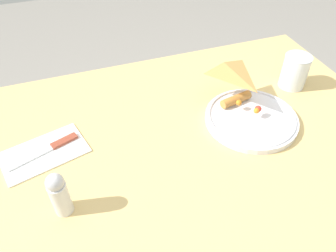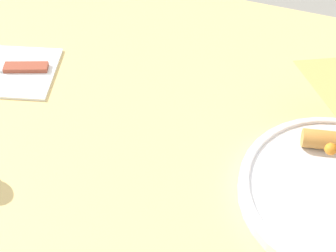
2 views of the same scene
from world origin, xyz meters
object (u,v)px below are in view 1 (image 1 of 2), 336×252
Objects in this scene: dining_table at (202,174)px; butter_knife at (47,150)px; plate_pizza at (251,117)px; napkin_folded at (44,153)px; milk_glass at (294,73)px; salt_shaker at (59,194)px.

butter_knife is (0.36, -0.11, 0.11)m from dining_table.
plate_pizza is 1.11× the size of napkin_folded.
napkin_folded is at bearing -0.00° from butter_knife.
napkin_folded is (0.71, 0.04, -0.04)m from milk_glass.
butter_knife is 0.18m from salt_shaker.
salt_shaker reaches higher than plate_pizza.
napkin_folded is 0.18m from salt_shaker.
butter_knife reaches higher than dining_table.
dining_table is 0.40m from napkin_folded.
napkin_folded is at bearing -6.69° from plate_pizza.
plate_pizza is 0.51m from butter_knife.
plate_pizza is 0.50m from salt_shaker.
salt_shaker reaches higher than butter_knife.
salt_shaker is (-0.02, 0.18, 0.05)m from butter_knife.
dining_table is 4.76× the size of napkin_folded.
salt_shaker is at bearing 99.47° from napkin_folded.
plate_pizza is 2.22× the size of salt_shaker.
milk_glass reaches higher than dining_table.
plate_pizza is 0.52m from napkin_folded.
dining_table is at bearing 143.41° from butter_knife.
dining_table is 10.46× the size of milk_glass.
salt_shaker is at bearing 11.40° from dining_table.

